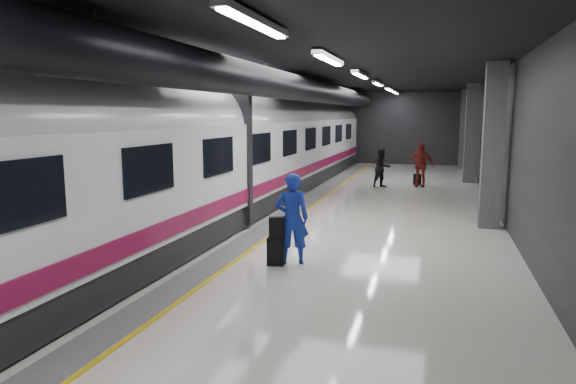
% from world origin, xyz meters
% --- Properties ---
extents(ground, '(40.00, 40.00, 0.00)m').
position_xyz_m(ground, '(0.00, 0.00, 0.00)').
color(ground, silver).
rests_on(ground, ground).
extents(platform_hall, '(10.02, 40.02, 4.51)m').
position_xyz_m(platform_hall, '(-0.29, 0.96, 3.54)').
color(platform_hall, black).
rests_on(platform_hall, ground).
extents(train, '(3.05, 38.00, 4.05)m').
position_xyz_m(train, '(-3.25, -0.00, 2.07)').
color(train, black).
rests_on(train, ground).
extents(traveler_main, '(0.82, 0.68, 1.92)m').
position_xyz_m(traveler_main, '(0.25, -2.92, 0.96)').
color(traveler_main, '#1925BB').
rests_on(traveler_main, ground).
extents(suitcase_main, '(0.39, 0.28, 0.58)m').
position_xyz_m(suitcase_main, '(-0.04, -3.12, 0.29)').
color(suitcase_main, black).
rests_on(suitcase_main, ground).
extents(shoulder_bag, '(0.37, 0.27, 0.44)m').
position_xyz_m(shoulder_bag, '(-0.02, -3.11, 0.80)').
color(shoulder_bag, black).
rests_on(shoulder_bag, suitcase_main).
extents(traveler_far_a, '(1.03, 1.00, 1.67)m').
position_xyz_m(traveler_far_a, '(0.85, 9.16, 0.84)').
color(traveler_far_a, black).
rests_on(traveler_far_a, ground).
extents(traveler_far_b, '(1.18, 0.66, 1.91)m').
position_xyz_m(traveler_far_b, '(2.41, 9.83, 0.95)').
color(traveler_far_b, maroon).
rests_on(traveler_far_b, ground).
extents(suitcase_far, '(0.37, 0.28, 0.48)m').
position_xyz_m(suitcase_far, '(2.28, 10.42, 0.24)').
color(suitcase_far, black).
rests_on(suitcase_far, ground).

